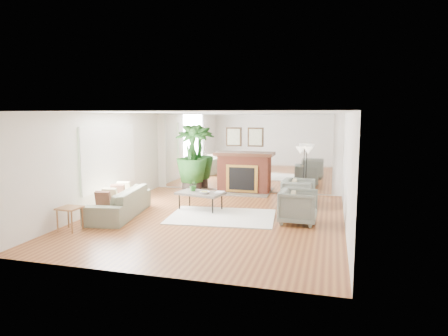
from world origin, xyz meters
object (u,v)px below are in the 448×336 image
(coffee_table, at_px, (201,194))
(potted_ficus, at_px, (192,156))
(fireplace, at_px, (243,172))
(sofa, at_px, (119,202))
(side_table, at_px, (70,211))
(armchair_back, at_px, (298,193))
(floor_lamp, at_px, (304,154))
(armchair_front, at_px, (298,207))

(coffee_table, bearing_deg, potted_ficus, 114.71)
(fireplace, xyz_separation_m, sofa, (-2.28, -3.61, -0.33))
(sofa, height_order, side_table, sofa)
(armchair_back, xyz_separation_m, floor_lamp, (0.05, 1.08, 0.93))
(coffee_table, xyz_separation_m, sofa, (-1.72, -1.07, -0.10))
(coffee_table, distance_m, armchair_front, 2.60)
(fireplace, height_order, armchair_back, fireplace)
(armchair_back, distance_m, potted_ficus, 3.80)
(sofa, distance_m, floor_lamp, 5.38)
(sofa, bearing_deg, coffee_table, 113.39)
(coffee_table, bearing_deg, side_table, -130.39)
(sofa, xyz_separation_m, armchair_back, (4.12, 2.17, 0.04))
(coffee_table, relative_size, armchair_front, 1.54)
(coffee_table, xyz_separation_m, side_table, (-2.09, -2.46, -0.01))
(sofa, xyz_separation_m, side_table, (-0.37, -1.39, 0.09))
(fireplace, relative_size, side_table, 4.05)
(sofa, bearing_deg, side_table, -23.48)
(floor_lamp, bearing_deg, coffee_table, -138.27)
(fireplace, distance_m, floor_lamp, 2.03)
(fireplace, distance_m, armchair_front, 3.73)
(side_table, bearing_deg, armchair_back, 38.42)
(side_table, bearing_deg, fireplace, 62.08)
(fireplace, distance_m, armchair_back, 2.35)
(sofa, bearing_deg, armchair_back, 109.30)
(sofa, relative_size, potted_ficus, 1.06)
(armchair_back, bearing_deg, armchair_front, -170.13)
(armchair_front, xyz_separation_m, floor_lamp, (-0.08, 2.79, 0.92))
(coffee_table, xyz_separation_m, potted_ficus, (-1.10, 2.38, 0.71))
(armchair_front, height_order, floor_lamp, floor_lamp)
(coffee_table, xyz_separation_m, armchair_front, (2.53, -0.61, -0.05))
(armchair_back, distance_m, floor_lamp, 1.43)
(fireplace, distance_m, potted_ficus, 1.73)
(armchair_front, relative_size, potted_ficus, 0.39)
(fireplace, height_order, potted_ficus, potted_ficus)
(sofa, relative_size, side_table, 4.48)
(armchair_front, bearing_deg, armchair_back, 5.88)
(side_table, bearing_deg, floor_lamp, 45.64)
(sofa, height_order, armchair_back, armchair_back)
(sofa, distance_m, side_table, 1.44)
(armchair_back, bearing_deg, side_table, 133.68)
(coffee_table, relative_size, sofa, 0.57)
(armchair_back, xyz_separation_m, side_table, (-4.49, -3.56, 0.05))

